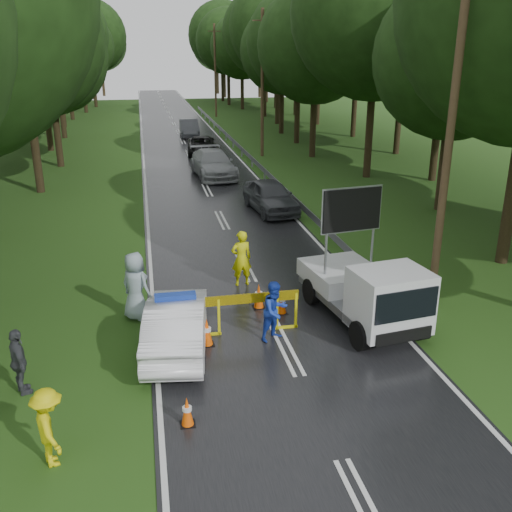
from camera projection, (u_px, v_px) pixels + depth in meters
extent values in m
plane|color=#294D16|center=(285.00, 347.00, 15.03)|extent=(160.00, 160.00, 0.00)
cube|color=black|center=(189.00, 153.00, 42.68)|extent=(7.00, 140.00, 0.02)
cylinder|color=gray|center=(416.00, 323.00, 15.58)|extent=(0.12, 0.12, 0.70)
cube|color=gray|center=(237.00, 145.00, 43.16)|extent=(0.05, 60.00, 0.30)
cylinder|color=#483321|center=(450.00, 139.00, 16.11)|extent=(0.24, 0.24, 10.00)
cylinder|color=#483321|center=(262.00, 85.00, 40.07)|extent=(0.24, 0.24, 10.00)
cube|color=#483321|center=(263.00, 20.00, 38.63)|extent=(1.40, 0.08, 0.08)
cylinder|color=#483321|center=(215.00, 71.00, 64.03)|extent=(0.24, 0.24, 10.00)
cube|color=#483321|center=(214.00, 31.00, 62.59)|extent=(1.40, 0.08, 0.08)
imported|color=white|center=(177.00, 324.00, 14.74)|extent=(2.02, 4.40, 1.40)
cube|color=#1938A5|center=(175.00, 297.00, 14.48)|extent=(1.08, 0.42, 0.14)
cube|color=gray|center=(356.00, 298.00, 16.71)|extent=(2.46, 4.24, 0.24)
cube|color=silver|center=(342.00, 274.00, 17.42)|extent=(2.31, 2.55, 0.53)
cube|color=silver|center=(389.00, 300.00, 14.95)|extent=(2.11, 1.78, 1.62)
cube|color=black|center=(407.00, 305.00, 14.19)|extent=(1.76, 0.29, 0.81)
cube|color=black|center=(352.00, 210.00, 16.35)|extent=(1.81, 0.37, 1.24)
cylinder|color=black|center=(361.00, 336.00, 14.77)|extent=(0.38, 0.83, 0.80)
cylinder|color=black|center=(420.00, 325.00, 15.34)|extent=(0.38, 0.83, 0.80)
cylinder|color=black|center=(311.00, 291.00, 17.48)|extent=(0.38, 0.83, 0.80)
cylinder|color=black|center=(364.00, 284.00, 18.05)|extent=(0.38, 0.83, 0.80)
cube|color=yellow|center=(199.00, 319.00, 15.37)|extent=(0.07, 0.07, 1.08)
cube|color=yellow|center=(219.00, 317.00, 15.47)|extent=(0.07, 0.07, 1.08)
cube|color=yellow|center=(277.00, 312.00, 15.77)|extent=(0.07, 0.07, 1.08)
cube|color=yellow|center=(296.00, 310.00, 15.87)|extent=(0.07, 0.07, 1.08)
cube|color=#F2CC00|center=(248.00, 298.00, 15.45)|extent=(2.82, 0.07, 0.27)
imported|color=#DBDF0C|center=(241.00, 258.00, 18.64)|extent=(0.74, 0.54, 1.89)
imported|color=#1B3AB1|center=(275.00, 311.00, 15.18)|extent=(1.01, 0.95, 1.66)
imported|color=yellow|center=(49.00, 427.00, 10.56)|extent=(0.93, 1.18, 1.60)
imported|color=#3B3D42|center=(19.00, 362.00, 12.77)|extent=(0.73, 1.01, 1.60)
imported|color=#8A9DA6|center=(136.00, 286.00, 16.30)|extent=(1.17, 1.14, 2.02)
imported|color=#3B3D42|center=(270.00, 196.00, 27.28)|extent=(2.26, 4.61, 1.51)
imported|color=#919498|center=(213.00, 164.00, 34.76)|extent=(2.65, 5.64, 1.59)
imported|color=black|center=(202.00, 146.00, 42.27)|extent=(2.47, 4.72, 1.27)
imported|color=#47494F|center=(189.00, 128.00, 50.61)|extent=(1.71, 4.60, 1.50)
cube|color=black|center=(188.00, 424.00, 11.91)|extent=(0.32, 0.32, 0.03)
cone|color=#FC5707|center=(187.00, 411.00, 11.80)|extent=(0.26, 0.26, 0.65)
cube|color=black|center=(281.00, 313.00, 16.94)|extent=(0.36, 0.36, 0.03)
cone|color=#FC5707|center=(281.00, 301.00, 16.81)|extent=(0.30, 0.30, 0.74)
cube|color=black|center=(259.00, 307.00, 17.30)|extent=(0.37, 0.37, 0.03)
cone|color=#FC5707|center=(259.00, 296.00, 17.17)|extent=(0.31, 0.31, 0.76)
cube|color=black|center=(207.00, 345.00, 15.12)|extent=(0.37, 0.37, 0.03)
cone|color=#FC5707|center=(207.00, 332.00, 14.99)|extent=(0.30, 0.30, 0.76)
cube|color=black|center=(371.00, 313.00, 16.96)|extent=(0.30, 0.30, 0.03)
cone|color=#FC5707|center=(372.00, 303.00, 16.85)|extent=(0.25, 0.25, 0.62)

